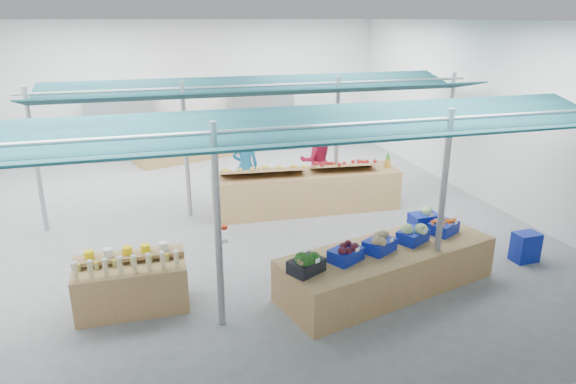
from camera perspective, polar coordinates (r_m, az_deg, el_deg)
name	(u,v)px	position (r m, az deg, el deg)	size (l,w,h in m)	color
floor	(238,219)	(11.51, -5.58, -2.97)	(13.00, 13.00, 0.00)	slate
hall	(223,91)	(12.21, -7.27, 11.11)	(13.00, 13.00, 13.00)	silver
pole_grid	(293,157)	(9.48, 0.55, 3.87)	(10.00, 4.60, 3.00)	gray
awnings	(293,105)	(9.28, 0.57, 9.66)	(9.50, 7.08, 0.30)	black
back_shelving_left	(121,128)	(16.85, -18.06, 6.78)	(2.00, 0.50, 2.00)	#B23F33
back_shelving_right	(262,120)	(17.28, -2.89, 7.96)	(2.00, 0.50, 2.00)	#B23F33
bottle_shelf	(132,284)	(8.29, -16.98, -9.78)	(1.64, 1.03, 1.01)	olive
veg_counter	(387,268)	(8.66, 10.98, -8.32)	(3.69, 1.23, 0.72)	olive
fruit_counter	(307,191)	(11.83, 2.08, 0.09)	(4.27, 1.02, 0.92)	olive
far_counter	(210,142)	(16.80, -8.64, 5.48)	(4.83, 0.97, 0.87)	olive
crate_stack	(525,247)	(10.40, 24.88, -5.56)	(0.46, 0.32, 0.55)	navy
vendor_left	(245,166)	(12.44, -4.75, 2.90)	(0.62, 0.41, 1.71)	#18699C
vendor_right	(316,161)	(12.90, 3.12, 3.51)	(0.83, 0.65, 1.71)	maroon
crate_broccoli	(306,262)	(7.55, 2.04, -7.80)	(0.61, 0.55, 0.35)	black
crate_beets	(346,253)	(7.94, 6.44, -6.74)	(0.61, 0.55, 0.29)	navy
crate_celeriac	(380,243)	(8.32, 10.13, -5.59)	(0.61, 0.55, 0.31)	navy
crate_cabbage	(413,233)	(8.77, 13.72, -4.44)	(0.61, 0.55, 0.35)	navy
crate_carrots	(444,227)	(9.28, 16.91, -3.74)	(0.61, 0.55, 0.29)	navy
sparrow	(301,263)	(7.34, 1.49, -7.85)	(0.12, 0.09, 0.11)	brown
pole_ribbon	(224,229)	(8.24, -7.14, -4.05)	(0.12, 0.12, 0.28)	red
apple_heap_yellow	(264,169)	(11.33, -2.71, 2.53)	(1.95, 0.87, 0.27)	#997247
apple_heap_red	(344,164)	(11.81, 6.30, 3.12)	(1.56, 0.83, 0.27)	#997247
pineapple	(388,160)	(12.20, 11.03, 3.47)	(0.14, 0.14, 0.39)	#8C6019
crate_extra	(424,217)	(9.55, 14.92, -2.65)	(0.52, 0.41, 0.32)	navy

